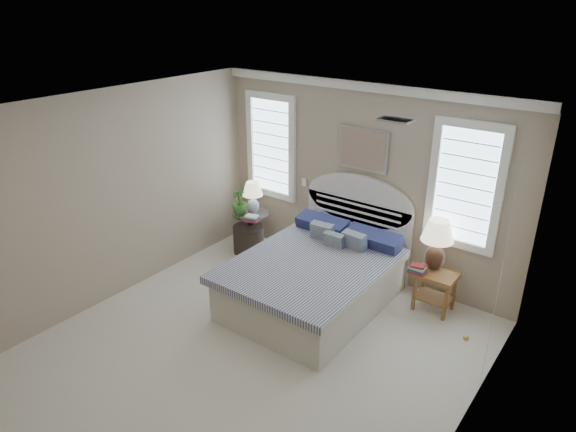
# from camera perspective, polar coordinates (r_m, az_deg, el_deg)

# --- Properties ---
(floor) EXTENTS (4.50, 5.00, 0.01)m
(floor) POSITION_cam_1_polar(r_m,az_deg,el_deg) (5.93, -4.81, -15.38)
(floor) COLOR beige
(floor) RESTS_ON ground
(ceiling) EXTENTS (4.50, 5.00, 0.01)m
(ceiling) POSITION_cam_1_polar(r_m,az_deg,el_deg) (4.73, -5.92, 11.03)
(ceiling) COLOR white
(ceiling) RESTS_ON wall_back
(wall_back) EXTENTS (4.50, 0.02, 2.70)m
(wall_back) POSITION_cam_1_polar(r_m,az_deg,el_deg) (7.09, 8.22, 3.76)
(wall_back) COLOR tan
(wall_back) RESTS_ON floor
(wall_left) EXTENTS (0.02, 5.00, 2.70)m
(wall_left) POSITION_cam_1_polar(r_m,az_deg,el_deg) (6.79, -19.68, 1.69)
(wall_left) COLOR tan
(wall_left) RESTS_ON floor
(wall_right) EXTENTS (0.02, 5.00, 2.70)m
(wall_right) POSITION_cam_1_polar(r_m,az_deg,el_deg) (4.24, 18.66, -11.81)
(wall_right) COLOR tan
(wall_right) RESTS_ON floor
(crown_molding) EXTENTS (4.50, 0.08, 0.12)m
(crown_molding) POSITION_cam_1_polar(r_m,az_deg,el_deg) (6.73, 8.70, 14.06)
(crown_molding) COLOR white
(crown_molding) RESTS_ON wall_back
(hvac_vent) EXTENTS (0.30, 0.20, 0.02)m
(hvac_vent) POSITION_cam_1_polar(r_m,az_deg,el_deg) (4.74, 11.89, 10.42)
(hvac_vent) COLOR #B2B2B2
(hvac_vent) RESTS_ON ceiling
(switch_plate) EXTENTS (0.08, 0.01, 0.12)m
(switch_plate) POSITION_cam_1_polar(r_m,az_deg,el_deg) (7.61, 1.81, 3.78)
(switch_plate) COLOR white
(switch_plate) RESTS_ON wall_back
(window_left) EXTENTS (0.90, 0.06, 1.60)m
(window_left) POSITION_cam_1_polar(r_m,az_deg,el_deg) (7.81, -1.81, 7.77)
(window_left) COLOR #C9E7FF
(window_left) RESTS_ON wall_back
(window_right) EXTENTS (0.90, 0.06, 1.60)m
(window_right) POSITION_cam_1_polar(r_m,az_deg,el_deg) (6.49, 19.13, 3.14)
(window_right) COLOR #C9E7FF
(window_right) RESTS_ON wall_back
(painting) EXTENTS (0.74, 0.04, 0.58)m
(painting) POSITION_cam_1_polar(r_m,az_deg,el_deg) (6.91, 8.28, 7.34)
(painting) COLOR silver
(painting) RESTS_ON wall_back
(closet_door) EXTENTS (0.02, 1.80, 2.40)m
(closet_door) POSITION_cam_1_polar(r_m,az_deg,el_deg) (5.32, 22.54, -6.66)
(closet_door) COLOR silver
(closet_door) RESTS_ON floor
(bed) EXTENTS (1.72, 2.28, 1.47)m
(bed) POSITION_cam_1_polar(r_m,az_deg,el_deg) (6.67, 3.37, -6.48)
(bed) COLOR beige
(bed) RESTS_ON floor
(side_table_left) EXTENTS (0.56, 0.56, 0.63)m
(side_table_left) POSITION_cam_1_polar(r_m,az_deg,el_deg) (7.98, -4.18, -1.24)
(side_table_left) COLOR black
(side_table_left) RESTS_ON floor
(nightstand_right) EXTENTS (0.50, 0.40, 0.53)m
(nightstand_right) POSITION_cam_1_polar(r_m,az_deg,el_deg) (6.73, 16.06, -7.17)
(nightstand_right) COLOR brown
(nightstand_right) RESTS_ON floor
(floor_pot) EXTENTS (0.50, 0.50, 0.43)m
(floor_pot) POSITION_cam_1_polar(r_m,az_deg,el_deg) (7.98, -4.40, -2.58)
(floor_pot) COLOR black
(floor_pot) RESTS_ON floor
(lamp_left) EXTENTS (0.38, 0.38, 0.51)m
(lamp_left) POSITION_cam_1_polar(r_m,az_deg,el_deg) (7.75, -3.95, 2.44)
(lamp_left) COLOR white
(lamp_left) RESTS_ON side_table_left
(lamp_right) EXTENTS (0.47, 0.47, 0.66)m
(lamp_right) POSITION_cam_1_polar(r_m,az_deg,el_deg) (6.60, 16.23, -2.45)
(lamp_right) COLOR black
(lamp_right) RESTS_ON nightstand_right
(potted_plant) EXTENTS (0.30, 0.30, 0.42)m
(potted_plant) POSITION_cam_1_polar(r_m,az_deg,el_deg) (7.75, -5.46, 1.59)
(potted_plant) COLOR #2C6F2E
(potted_plant) RESTS_ON side_table_left
(books_left) EXTENTS (0.24, 0.20, 0.09)m
(books_left) POSITION_cam_1_polar(r_m,az_deg,el_deg) (7.58, -4.06, -0.25)
(books_left) COLOR maroon
(books_left) RESTS_ON side_table_left
(books_right) EXTENTS (0.21, 0.15, 0.11)m
(books_right) POSITION_cam_1_polar(r_m,az_deg,el_deg) (6.58, 14.18, -5.73)
(books_right) COLOR maroon
(books_right) RESTS_ON nightstand_right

